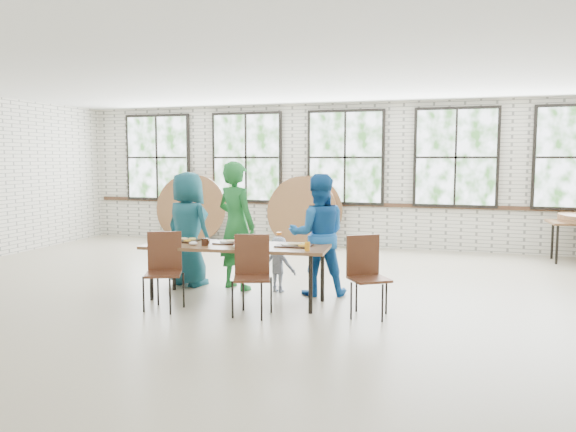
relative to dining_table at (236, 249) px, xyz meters
name	(u,v)px	position (x,y,z in m)	size (l,w,h in m)	color
room	(345,160)	(0.45, 4.86, 1.14)	(12.00, 12.00, 12.00)	#B0A68B
dining_table	(236,249)	(0.00, 0.00, 0.00)	(2.46, 0.99, 0.74)	brown
chair_near_left	(164,264)	(-0.72, -0.59, -0.13)	(0.55, 0.54, 0.95)	#502A1A
chair_near_right	(252,268)	(0.41, -0.50, -0.13)	(0.53, 0.52, 0.95)	#502A1A
chair_spare	(366,269)	(1.72, -0.15, -0.13)	(0.57, 0.57, 0.95)	#502A1A
adult_teal	(188,229)	(-1.03, 0.65, 0.14)	(0.81, 0.53, 1.67)	#164E56
adult_green	(236,226)	(-0.27, 0.65, 0.22)	(0.66, 0.44, 1.82)	#1E702F
toddler	(279,264)	(0.37, 0.65, -0.30)	(0.50, 0.29, 0.77)	#172648
adult_blue	(318,235)	(0.93, 0.65, 0.14)	(0.80, 0.63, 1.65)	#1755A2
tabletop_clutter	(240,243)	(0.06, -0.02, 0.08)	(2.09, 0.57, 0.11)	black
round_tops_leaning	(246,210)	(-1.68, 4.59, 0.05)	(4.31, 0.39, 1.49)	brown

